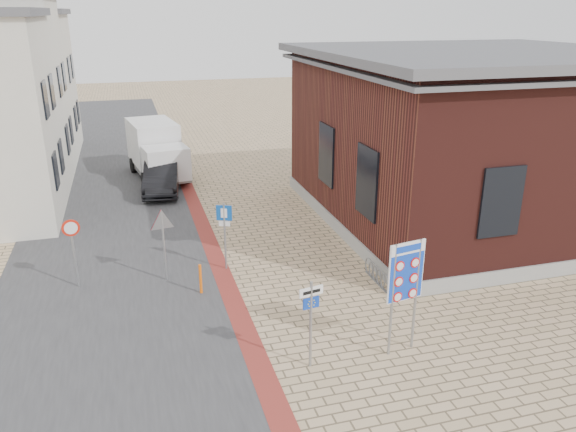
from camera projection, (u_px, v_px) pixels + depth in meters
ground at (321, 330)px, 15.31m from camera, size 120.00×120.00×0.00m
road_strip at (114, 189)px, 27.41m from camera, size 7.00×60.00×0.02m
curb_strip at (199, 215)px, 23.81m from camera, size 0.60×40.00×0.02m
brick_building at (475, 134)px, 22.76m from camera, size 13.00×13.00×6.80m
townhouse_far at (9, 84)px, 32.68m from camera, size 7.40×6.40×8.30m
bike_rack at (377, 275)px, 17.90m from camera, size 0.08×1.80×0.60m
sedan at (162, 176)px, 26.82m from camera, size 2.12×4.65×1.48m
box_truck at (157, 150)px, 28.90m from camera, size 2.91×5.61×2.80m
border_sign at (406, 274)px, 13.63m from camera, size 1.02×0.23×3.01m
essen_sign at (311, 312)px, 13.23m from camera, size 0.61×0.16×2.29m
parking_sign at (225, 225)px, 18.36m from camera, size 0.49×0.23×2.34m
yield_sign at (163, 228)px, 17.51m from camera, size 0.84×0.19×2.37m
speed_sign at (73, 243)px, 17.16m from camera, size 0.53×0.12×2.27m
bollard at (201, 279)px, 17.11m from camera, size 0.10×0.10×0.97m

